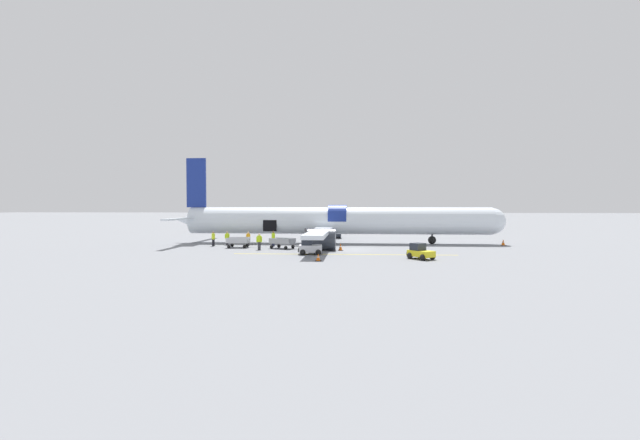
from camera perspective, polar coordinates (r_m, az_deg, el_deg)
name	(u,v)px	position (r m, az deg, el deg)	size (l,w,h in m)	color
ground_plane	(351,249)	(46.72, 4.09, -3.94)	(500.00, 500.00, 0.00)	slate
apron_marking_line	(344,254)	(41.98, 3.27, -4.60)	(21.94, 0.73, 0.01)	yellow
airplane	(334,221)	(54.04, 1.82, -0.19)	(41.47, 33.83, 10.92)	silver
baggage_tug_lead	(420,252)	(39.25, 13.22, -4.24)	(2.47, 2.61, 1.41)	yellow
baggage_tug_mid	(309,247)	(41.97, -1.41, -3.63)	(2.45, 2.26, 1.68)	silver
baggage_cart_loading	(239,242)	(49.51, -10.74, -2.96)	(3.46, 2.16, 1.16)	#B7BABF
baggage_cart_queued	(283,244)	(47.71, -4.99, -3.14)	(3.59, 2.48, 1.16)	#999BA0
ground_crew_loader_a	(248,238)	(52.08, -9.55, -2.41)	(0.53, 0.53, 1.64)	#2D2D33
ground_crew_loader_b	(259,241)	(46.59, -8.11, -2.81)	(0.62, 0.53, 1.79)	#2D2D33
ground_crew_driver	(213,238)	(51.99, -14.04, -2.40)	(0.48, 0.60, 1.73)	black
ground_crew_supervisor	(227,238)	(53.00, -12.27, -2.35)	(0.55, 0.51, 1.65)	#2D2D33
ground_crew_helper	(273,238)	(50.73, -6.24, -2.43)	(0.53, 0.61, 1.78)	#1E2338
safety_cone_nose	(503,243)	(55.87, 23.23, -2.78)	(0.60, 0.60, 0.74)	black
safety_cone_engine_left	(318,258)	(36.98, -0.25, -5.03)	(0.54, 0.54, 0.63)	black
safety_cone_wingtip	(341,247)	(45.58, 2.76, -3.62)	(0.56, 0.56, 0.78)	black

